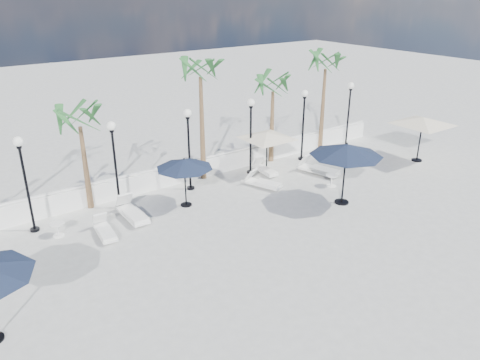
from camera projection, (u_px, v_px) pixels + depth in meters
ground at (279, 247)px, 17.15m from camera, size 100.00×100.00×0.00m
balustrade at (180, 173)px, 22.61m from camera, size 26.00×0.30×1.01m
lamppost_1 at (24, 172)px, 17.34m from camera, size 0.36×0.36×3.84m
lamppost_2 at (114, 153)px, 19.21m from camera, size 0.36×0.36×3.84m
lamppost_3 at (189, 138)px, 21.08m from camera, size 0.36×0.36×3.84m
lamppost_4 at (251, 126)px, 22.95m from camera, size 0.36×0.36×3.84m
lamppost_5 at (304, 115)px, 24.81m from camera, size 0.36×0.36×3.84m
lamppost_6 at (349, 106)px, 26.68m from camera, size 0.36×0.36×3.84m
palm_1 at (80, 123)px, 18.79m from camera, size 2.60×2.60×4.70m
palm_2 at (200, 74)px, 21.31m from camera, size 2.60×2.60×6.10m
palm_3 at (273, 89)px, 24.05m from camera, size 2.60×2.60×4.90m
palm_4 at (326, 67)px, 25.73m from camera, size 2.60×2.60×5.70m
lounger_1 at (105, 231)px, 17.86m from camera, size 0.72×1.75×0.64m
lounger_3 at (132, 213)px, 19.17m from camera, size 0.70×2.08×0.78m
lounger_4 at (265, 169)px, 23.79m from camera, size 0.70×1.73×0.63m
lounger_5 at (263, 182)px, 22.18m from camera, size 1.19×1.89×0.68m
lounger_6 at (319, 169)px, 23.70m from camera, size 1.24×2.26×0.81m
side_table_1 at (58, 228)px, 17.79m from camera, size 0.56×0.56×0.54m
side_table_2 at (332, 179)px, 22.22m from camera, size 0.59×0.59×0.57m
parasol_navy_mid at (184, 164)px, 19.67m from camera, size 2.45×2.45×2.19m
parasol_navy_right at (346, 150)px, 19.70m from camera, size 3.12×3.12×2.79m
parasol_cream_sq_a at (267, 133)px, 23.30m from camera, size 4.58×4.58×2.25m
parasol_cream_sq_b at (423, 118)px, 24.63m from camera, size 5.24×5.24×2.62m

